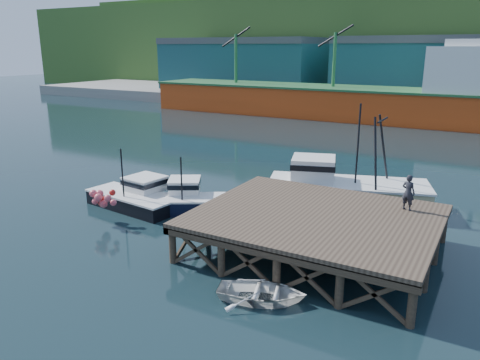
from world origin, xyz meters
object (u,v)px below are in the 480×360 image
Objects in this scene: boat_navy at (184,199)px; trawler at (344,186)px; dinghy at (262,293)px; dockworker at (408,192)px; boat_black at (135,196)px.

boat_navy is 10.75m from trawler.
dockworker is (4.10, 8.77, 2.69)m from dinghy.
boat_navy is 3.39m from boat_black.
boat_black is (-3.22, -1.07, -0.00)m from boat_navy.
boat_navy is 12.39m from dinghy.
dinghy is 10.05m from dockworker.
dockworker is at bearing -62.95° from trawler.
boat_black reaches higher than dinghy.
dockworker is at bearing 14.14° from boat_black.
dockworker is (17.02, 2.13, 2.32)m from boat_black.
trawler is at bearing 36.74° from boat_black.
boat_black is 0.63× the size of trawler.
boat_black is 3.64× the size of dockworker.
dinghy is (9.70, -7.71, -0.38)m from boat_navy.
boat_black is at bearing 168.02° from boat_navy.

